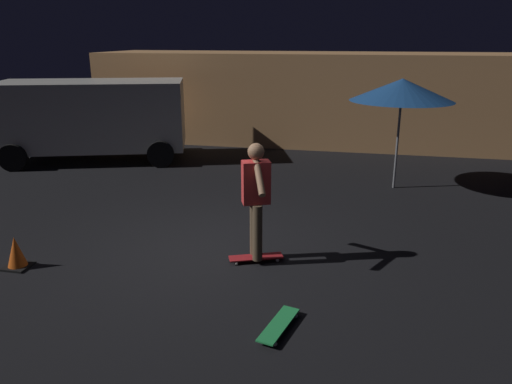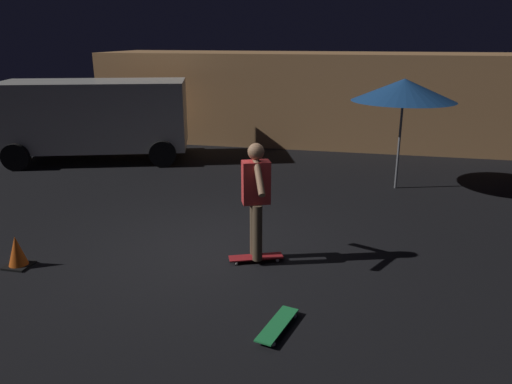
{
  "view_description": "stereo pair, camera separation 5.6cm",
  "coord_description": "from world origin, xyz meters",
  "px_view_note": "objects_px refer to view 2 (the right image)",
  "views": [
    {
      "loc": [
        2.18,
        -6.52,
        3.11
      ],
      "look_at": [
        0.82,
        -0.19,
        1.05
      ],
      "focal_mm": 34.45,
      "sensor_mm": 36.0,
      "label": 1
    },
    {
      "loc": [
        2.23,
        -6.51,
        3.11
      ],
      "look_at": [
        0.82,
        -0.19,
        1.05
      ],
      "focal_mm": 34.45,
      "sensor_mm": 36.0,
      "label": 2
    }
  ],
  "objects_px": {
    "traffic_cone": "(17,253)",
    "skateboard_spare": "(277,325)",
    "parked_van": "(95,115)",
    "skateboard_ridden": "(256,257)",
    "skater": "(256,193)",
    "patio_umbrella": "(404,90)"
  },
  "relations": [
    {
      "from": "skateboard_spare",
      "to": "patio_umbrella",
      "type": "bearing_deg",
      "value": 75.27
    },
    {
      "from": "skateboard_spare",
      "to": "skateboard_ridden",
      "type": "bearing_deg",
      "value": 110.31
    },
    {
      "from": "patio_umbrella",
      "to": "skater",
      "type": "distance_m",
      "value": 4.79
    },
    {
      "from": "skater",
      "to": "skateboard_ridden",
      "type": "bearing_deg",
      "value": -90.0
    },
    {
      "from": "skateboard_ridden",
      "to": "skateboard_spare",
      "type": "distance_m",
      "value": 1.76
    },
    {
      "from": "parked_van",
      "to": "skater",
      "type": "distance_m",
      "value": 7.46
    },
    {
      "from": "parked_van",
      "to": "traffic_cone",
      "type": "distance_m",
      "value": 6.49
    },
    {
      "from": "parked_van",
      "to": "skateboard_ridden",
      "type": "height_order",
      "value": "parked_van"
    },
    {
      "from": "parked_van",
      "to": "traffic_cone",
      "type": "relative_size",
      "value": 10.79
    },
    {
      "from": "parked_van",
      "to": "skateboard_ridden",
      "type": "bearing_deg",
      "value": -43.53
    },
    {
      "from": "parked_van",
      "to": "skateboard_ridden",
      "type": "xyz_separation_m",
      "value": [
        5.41,
        -5.14,
        -1.11
      ]
    },
    {
      "from": "parked_van",
      "to": "traffic_cone",
      "type": "height_order",
      "value": "parked_van"
    },
    {
      "from": "skateboard_spare",
      "to": "skater",
      "type": "xyz_separation_m",
      "value": [
        -0.61,
        1.65,
        0.98
      ]
    },
    {
      "from": "traffic_cone",
      "to": "skateboard_spare",
      "type": "bearing_deg",
      "value": -10.99
    },
    {
      "from": "skateboard_spare",
      "to": "traffic_cone",
      "type": "bearing_deg",
      "value": 169.01
    },
    {
      "from": "patio_umbrella",
      "to": "skateboard_ridden",
      "type": "xyz_separation_m",
      "value": [
        -2.14,
        -4.15,
        -2.02
      ]
    },
    {
      "from": "skateboard_spare",
      "to": "traffic_cone",
      "type": "distance_m",
      "value": 3.93
    },
    {
      "from": "skater",
      "to": "traffic_cone",
      "type": "distance_m",
      "value": 3.46
    },
    {
      "from": "skateboard_ridden",
      "to": "traffic_cone",
      "type": "distance_m",
      "value": 3.37
    },
    {
      "from": "skateboard_ridden",
      "to": "skateboard_spare",
      "type": "bearing_deg",
      "value": -69.69
    },
    {
      "from": "skateboard_ridden",
      "to": "skater",
      "type": "height_order",
      "value": "skater"
    },
    {
      "from": "parked_van",
      "to": "traffic_cone",
      "type": "bearing_deg",
      "value": -70.24
    }
  ]
}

